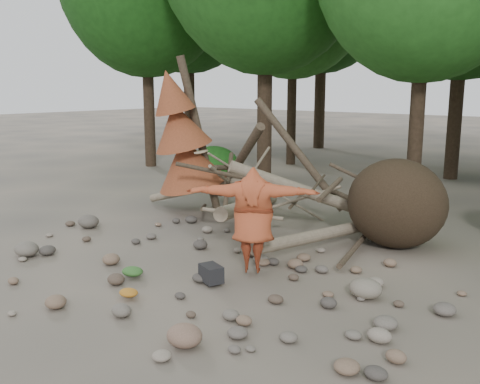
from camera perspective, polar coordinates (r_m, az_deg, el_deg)
The scene contains 13 objects.
ground at distance 10.51m, azimuth -7.20°, elevation -8.43°, with size 120.00×120.00×0.00m, color #514C44.
deadfall_pile at distance 12.42m, azimuth 13.78°, elevation -1.04°, with size 8.55×5.24×3.30m.
dead_conifer at distance 14.56m, azimuth -6.12°, elevation 5.60°, with size 2.06×2.16×4.35m.
bush_left at distance 19.10m, azimuth -2.79°, elevation 2.78°, with size 1.80×1.80×1.44m, color #1B5216.
bush_mid at distance 16.17m, azimuth 15.41°, elevation 0.27°, with size 1.40×1.40×1.12m, color #24681E.
frisbee_thrower at distance 9.96m, azimuth 1.38°, elevation -2.97°, with size 2.74×1.88×2.21m.
backpack at distance 9.76m, azimuth -3.10°, elevation -8.99°, with size 0.45×0.30×0.30m, color black.
cloth_green at distance 10.28m, azimuth -11.39°, elevation -8.56°, with size 0.43×0.36×0.16m, color #306127.
cloth_orange at distance 9.34m, azimuth -11.79°, elevation -10.74°, with size 0.35×0.29×0.13m, color #AD6B1D.
boulder_front_left at distance 12.15m, azimuth -21.81°, elevation -5.68°, with size 0.53×0.48×0.32m, color #6E665B.
boulder_front_right at distance 7.64m, azimuth -5.95°, elevation -14.99°, with size 0.52×0.47×0.31m, color #816250.
boulder_mid_right at distance 9.40m, azimuth 13.25°, elevation -9.97°, with size 0.56×0.51×0.34m, color gray.
boulder_mid_left at distance 14.04m, azimuth -15.87°, elevation -3.03°, with size 0.55×0.50×0.33m, color #5D564E.
Camera 1 is at (7.28, -6.72, 3.52)m, focal length 40.00 mm.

